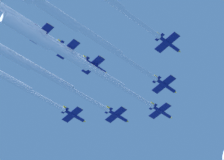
% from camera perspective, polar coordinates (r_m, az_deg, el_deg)
% --- Properties ---
extents(jet_lead, '(68.90, 17.42, 3.88)m').
position_cam_1_polar(jet_lead, '(161.90, -4.97, 2.82)').
color(jet_lead, navy).
extents(jet_port_inner, '(76.05, 18.74, 3.90)m').
position_cam_1_polar(jet_port_inner, '(162.92, -11.52, 3.07)').
color(jet_port_inner, navy).
extents(jet_starboard_inner, '(75.80, 18.07, 3.95)m').
position_cam_1_polar(jet_starboard_inner, '(148.81, -6.58, 7.44)').
color(jet_starboard_inner, navy).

